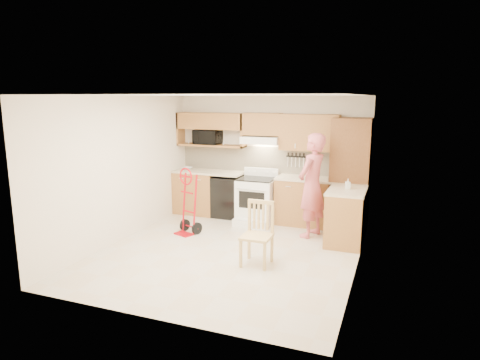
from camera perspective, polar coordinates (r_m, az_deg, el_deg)
The scene contains 28 objects.
floor at distance 6.92m, azimuth -1.49°, elevation -9.81°, with size 4.00×4.50×0.02m, color beige.
ceiling at distance 6.46m, azimuth -1.61°, elevation 11.53°, with size 4.00×4.50×0.02m, color white.
wall_back at distance 8.68m, azimuth 4.14°, elevation 3.08°, with size 4.00×0.02×2.50m, color beige.
wall_front at distance 4.62m, azimuth -12.29°, elevation -4.38°, with size 4.00×0.02×2.50m, color beige.
wall_left at distance 7.56m, azimuth -15.78°, elevation 1.48°, with size 0.02×4.50×2.50m, color beige.
wall_right at distance 6.12m, azimuth 16.15°, elevation -0.77°, with size 0.02×4.50×2.50m, color beige.
backsplash at distance 8.67m, azimuth 4.09°, elevation 2.73°, with size 3.92×0.03×0.55m, color beige.
lower_cab_left at distance 9.11m, azimuth -5.88°, elevation -1.69°, with size 0.90×0.60×0.90m, color olive.
dishwasher at distance 8.81m, azimuth -1.51°, elevation -2.24°, with size 0.60×0.60×0.85m, color black.
lower_cab_right at distance 8.34m, azimuth 8.92°, elevation -2.97°, with size 1.14×0.60×0.90m, color olive.
countertop_left at distance 8.89m, azimuth -4.21°, elevation 1.11°, with size 1.50×0.63×0.04m, color beige.
countertop_right at distance 8.24m, azimuth 9.02°, elevation 0.20°, with size 1.14×0.63×0.04m, color beige.
cab_return_right at distance 7.45m, azimuth 14.20°, elevation -4.91°, with size 0.60×1.00×0.90m, color olive.
countertop_return at distance 7.33m, azimuth 14.37°, elevation -1.38°, with size 0.63×1.00×0.04m, color beige.
pantry_tall at distance 8.09m, azimuth 14.73°, elevation 0.71°, with size 0.70×0.60×2.10m, color brown.
upper_cab_left at distance 8.89m, azimuth -3.94°, elevation 8.00°, with size 1.50×0.33×0.34m, color olive.
upper_shelf_mw at distance 8.93m, azimuth -3.89°, elevation 4.73°, with size 1.50×0.33×0.04m, color olive.
upper_cab_center at distance 8.48m, azimuth 3.08°, elevation 7.58°, with size 0.76×0.33×0.44m, color olive.
upper_cab_right at distance 8.25m, azimuth 9.40°, elevation 6.38°, with size 1.14×0.33×0.70m, color olive.
range_hood at distance 8.45m, azimuth 2.92°, elevation 5.46°, with size 0.76×0.46×0.14m, color white.
knife_strip at distance 8.49m, azimuth 7.59°, elevation 2.76°, with size 0.40×0.05×0.29m, color black, non-canonical shape.
microwave at distance 8.95m, azimuth -4.43°, elevation 5.85°, with size 0.56×0.38×0.31m, color black.
range at distance 8.32m, azimuth 2.14°, elevation -2.32°, with size 0.72×0.94×1.06m, color white, non-canonical shape.
person at distance 7.55m, azimuth 9.73°, elevation -0.75°, with size 0.68×0.45×1.86m, color #C45962.
hand_truck at distance 7.71m, azimuth -7.27°, elevation -3.30°, with size 0.44×0.40×1.11m, color #B80913, non-canonical shape.
dining_chair at distance 6.27m, azimuth 2.28°, elevation -7.36°, with size 0.43×0.47×0.95m, color tan, non-canonical shape.
soap_bottle at distance 7.35m, azimuth 14.45°, elevation -0.50°, with size 0.08×0.08×0.18m, color white.
bowl at distance 9.11m, azimuth -7.19°, elevation 1.59°, with size 0.21×0.21×0.05m, color white.
Camera 1 is at (2.46, -5.98, 2.47)m, focal length 31.41 mm.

